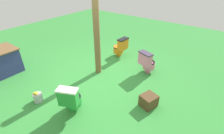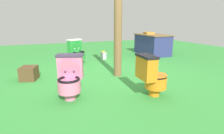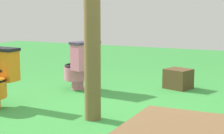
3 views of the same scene
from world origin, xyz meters
name	(u,v)px [view 2 (image 2 of 3)]	position (x,y,z in m)	size (l,w,h in m)	color
ground	(108,75)	(0.00, 0.00, 0.00)	(14.00, 14.00, 0.00)	green
toilet_green	(77,51)	(-1.53, -0.44, 0.37)	(0.62, 0.58, 0.73)	green
toilet_orange	(151,75)	(1.41, 0.26, 0.37)	(0.45, 0.51, 0.73)	orange
toilet_pink	(70,76)	(0.97, -1.03, 0.37)	(0.60, 0.54, 0.73)	pink
vendor_table	(152,44)	(-1.95, 2.55, 0.39)	(1.46, 0.86, 0.85)	navy
wooden_post	(118,29)	(0.11, 0.20, 1.09)	(0.18, 0.18, 2.18)	brown
small_crate	(29,73)	(-0.31, -1.73, 0.15)	(0.36, 0.32, 0.30)	brown
lemon_bucket	(104,56)	(-1.80, 0.50, 0.12)	(0.22, 0.22, 0.28)	#B7B7BF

